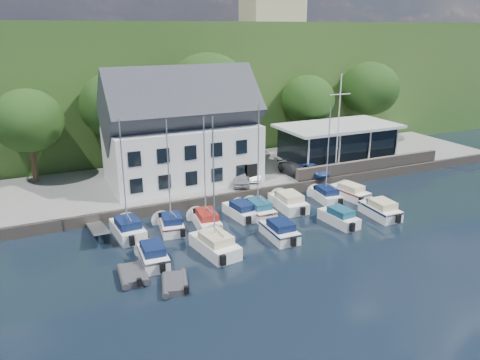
{
  "coord_description": "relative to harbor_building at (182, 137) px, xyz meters",
  "views": [
    {
      "loc": [
        -20.4,
        -25.79,
        15.43
      ],
      "look_at": [
        -4.28,
        9.0,
        2.83
      ],
      "focal_mm": 35.0,
      "sensor_mm": 36.0,
      "label": 1
    }
  ],
  "objects": [
    {
      "name": "boat_r1_5",
      "position": [
        6.84,
        -8.82,
        -4.6
      ],
      "size": [
        2.45,
        6.13,
        1.5
      ],
      "primitive_type": null,
      "rotation": [
        0.0,
        0.0,
        -0.04
      ],
      "color": "white",
      "rests_on": "ground"
    },
    {
      "name": "boat_r1_6",
      "position": [
        11.0,
        -8.55,
        -1.18
      ],
      "size": [
        2.33,
        5.6,
        8.33
      ],
      "primitive_type": null,
      "rotation": [
        0.0,
        0.0,
        -0.1
      ],
      "color": "white",
      "rests_on": "ground"
    },
    {
      "name": "field_patch",
      "position": [
        15.0,
        53.5,
        10.8
      ],
      "size": [
        50.0,
        30.0,
        0.3
      ],
      "primitive_type": "cube",
      "color": "#526030",
      "rests_on": "hillside"
    },
    {
      "name": "quay",
      "position": [
        7.0,
        1.0,
        -4.85
      ],
      "size": [
        60.0,
        13.0,
        1.0
      ],
      "primitive_type": "cube",
      "color": "gray",
      "rests_on": "ground"
    },
    {
      "name": "boat_r1_7",
      "position": [
        13.49,
        -8.84,
        -4.65
      ],
      "size": [
        2.81,
        6.18,
        1.4
      ],
      "primitive_type": null,
      "rotation": [
        0.0,
        0.0,
        0.17
      ],
      "color": "white",
      "rests_on": "ground"
    },
    {
      "name": "flagpole",
      "position": [
        15.21,
        -4.2,
        0.69
      ],
      "size": [
        2.42,
        0.2,
        10.09
      ],
      "primitive_type": null,
      "color": "white",
      "rests_on": "quay"
    },
    {
      "name": "car_blue",
      "position": [
        12.43,
        -4.03,
        -3.74
      ],
      "size": [
        2.29,
        3.79,
        1.21
      ],
      "primitive_type": "imported",
      "rotation": [
        0.0,
        0.0,
        0.27
      ],
      "color": "#2D468B",
      "rests_on": "quay"
    },
    {
      "name": "boat_r2_1",
      "position": [
        -2.3,
        -14.04,
        -0.63
      ],
      "size": [
        3.09,
        6.49,
        9.44
      ],
      "primitive_type": null,
      "rotation": [
        0.0,
        0.0,
        0.15
      ],
      "color": "white",
      "rests_on": "ground"
    },
    {
      "name": "hillside",
      "position": [
        7.0,
        45.5,
        2.65
      ],
      "size": [
        160.0,
        75.0,
        16.0
      ],
      "primitive_type": "cube",
      "color": "#2D5720",
      "rests_on": "ground"
    },
    {
      "name": "boat_r1_2",
      "position": [
        -1.23,
        -9.46,
        -1.06
      ],
      "size": [
        2.46,
        6.04,
        8.58
      ],
      "primitive_type": null,
      "rotation": [
        0.0,
        0.0,
        -0.11
      ],
      "color": "white",
      "rests_on": "ground"
    },
    {
      "name": "boat_r2_0",
      "position": [
        -6.73,
        -13.72,
        -4.6
      ],
      "size": [
        2.15,
        5.26,
        1.49
      ],
      "primitive_type": null,
      "rotation": [
        0.0,
        0.0,
        -0.06
      ],
      "color": "white",
      "rests_on": "ground"
    },
    {
      "name": "tree_5",
      "position": [
        27.17,
        5.64,
        0.77
      ],
      "size": [
        7.49,
        7.49,
        10.23
      ],
      "primitive_type": null,
      "color": "#1B3911",
      "rests_on": "quay"
    },
    {
      "name": "quay_face",
      "position": [
        7.0,
        -5.5,
        -4.85
      ],
      "size": [
        60.0,
        0.3,
        1.0
      ],
      "primitive_type": "cube",
      "color": "#685D53",
      "rests_on": "ground"
    },
    {
      "name": "car_silver",
      "position": [
        4.5,
        -3.63,
        -3.69
      ],
      "size": [
        2.75,
        4.17,
        1.32
      ],
      "primitive_type": "imported",
      "rotation": [
        0.0,
        0.0,
        -0.34
      ],
      "color": "#B4B5BA",
      "rests_on": "quay"
    },
    {
      "name": "boat_r2_2",
      "position": [
        3.09,
        -13.89,
        -4.62
      ],
      "size": [
        2.09,
        5.23,
        1.46
      ],
      "primitive_type": null,
      "rotation": [
        0.0,
        0.0,
        -0.03
      ],
      "color": "white",
      "rests_on": "ground"
    },
    {
      "name": "ground",
      "position": [
        7.0,
        -16.5,
        -5.35
      ],
      "size": [
        180.0,
        180.0,
        0.0
      ],
      "primitive_type": "plane",
      "color": "black",
      "rests_on": "ground"
    },
    {
      "name": "boat_r1_3",
      "position": [
        2.18,
        -8.83,
        -4.66
      ],
      "size": [
        2.41,
        5.59,
        1.37
      ],
      "primitive_type": null,
      "rotation": [
        0.0,
        0.0,
        0.12
      ],
      "color": "white",
      "rests_on": "ground"
    },
    {
      "name": "tree_1",
      "position": [
        -4.79,
        6.12,
        0.77
      ],
      "size": [
        7.5,
        7.5,
        10.25
      ],
      "primitive_type": null,
      "color": "#1B3911",
      "rests_on": "quay"
    },
    {
      "name": "tree_4",
      "position": [
        18.15,
        6.13,
        0.12
      ],
      "size": [
        6.54,
        6.54,
        8.93
      ],
      "primitive_type": null,
      "color": "#1B3911",
      "rests_on": "quay"
    },
    {
      "name": "car_dgrey",
      "position": [
        10.75,
        -3.11,
        -3.76
      ],
      "size": [
        1.92,
        4.15,
        1.18
      ],
      "primitive_type": "imported",
      "rotation": [
        0.0,
        0.0,
        0.07
      ],
      "color": "#313237",
      "rests_on": "quay"
    },
    {
      "name": "boat_r1_1",
      "position": [
        -4.0,
        -8.98,
        -1.21
      ],
      "size": [
        2.64,
        5.43,
        8.28
      ],
      "primitive_type": null,
      "rotation": [
        0.0,
        0.0,
        -0.16
      ],
      "color": "white",
      "rests_on": "ground"
    },
    {
      "name": "car_white",
      "position": [
        6.32,
        -2.71,
        -3.77
      ],
      "size": [
        2.24,
        3.74,
        1.17
      ],
      "primitive_type": "imported",
      "rotation": [
        0.0,
        0.0,
        -0.31
      ],
      "color": "silver",
      "rests_on": "quay"
    },
    {
      "name": "boat_r2_4",
      "position": [
        13.0,
        -13.75,
        -4.59
      ],
      "size": [
        2.26,
        5.49,
        1.51
      ],
      "primitive_type": null,
      "rotation": [
        0.0,
        0.0,
        -0.04
      ],
      "color": "white",
      "rests_on": "ground"
    },
    {
      "name": "tree_2",
      "position": [
        4.64,
        4.71,
        1.61
      ],
      "size": [
        8.73,
        8.73,
        11.93
      ],
      "primitive_type": null,
      "color": "#1B3911",
      "rests_on": "quay"
    },
    {
      "name": "seawall",
      "position": [
        19.0,
        -5.1,
        -3.75
      ],
      "size": [
        18.0,
        0.5,
        1.2
      ],
      "primitive_type": "cube",
      "color": "#685D53",
      "rests_on": "quay"
    },
    {
      "name": "dinghy_0",
      "position": [
        -8.46,
        -15.25,
        -5.0
      ],
      "size": [
        2.02,
        3.15,
        0.71
      ],
      "primitive_type": null,
      "rotation": [
        0.0,
        0.0,
        -0.07
      ],
      "color": "#38373C",
      "rests_on": "ground"
    },
    {
      "name": "boat_r1_0",
      "position": [
        -7.37,
        -8.69,
        -0.63
      ],
      "size": [
        2.48,
        5.81,
        9.45
      ],
      "primitive_type": null,
      "rotation": [
        0.0,
        0.0,
        0.07
      ],
      "color": "white",
      "rests_on": "ground"
    },
    {
      "name": "gangway",
      "position": [
        -9.5,
        -7.5,
        -5.35
      ],
      "size": [
        1.2,
        6.0,
        1.4
      ],
      "primitive_type": null,
      "color": "#BDBDC1",
      "rests_on": "ground"
    },
    {
      "name": "harbor_building",
      "position": [
        0.0,
        0.0,
        0.0
      ],
      "size": [
        14.4,
        8.2,
        8.7
      ],
      "primitive_type": null,
      "color": "white",
      "rests_on": "quay"
    },
    {
      "name": "dinghy_1",
      "position": [
        -6.33,
        -17.38,
        -5.02
      ],
      "size": [
        2.36,
        3.17,
        0.66
      ],
      "primitive_type": null,
      "rotation": [
        0.0,
        0.0,
        -0.26
      ],
      "color": "#38373C",
      "rests_on": "ground"
    },
    {
      "name": "boat_r2_3",
      "position": [
        8.86,
        -13.54,
        -4.64
      ],
      "size": [
        2.2,
        5.47,
        1.42
      ],
      "primitive_type": null,
      "rotation": [
        0.0,
        0.0,
        0.1
      ],
      "color": "white",
      "rests_on": "ground"
    },
    {
      "name": "boat_r1_4",
      "position": [
        3.64,
        -9.1,
        -1.01
      ],
      "size": [
        1.93,
        5.89,
        8.67
      ],
      "primitive_type": null,
      "rotation": [
        0.0,
        0.0,
        -0.0
      ],
      "color": "white",
      "rests_on": "ground"
    },
    {
      "name": "club_pavilion",
      "position": [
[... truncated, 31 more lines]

